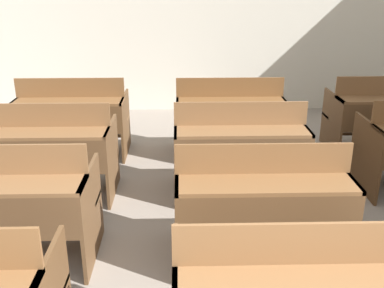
% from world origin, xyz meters
% --- Properties ---
extents(wall_back, '(7.30, 0.06, 3.16)m').
position_xyz_m(wall_back, '(0.00, 6.68, 1.58)').
color(wall_back, beige).
rests_on(wall_back, ground_plane).
extents(bench_second_left, '(1.28, 0.73, 0.96)m').
position_xyz_m(bench_second_left, '(-1.72, 2.42, 0.50)').
color(bench_second_left, brown).
rests_on(bench_second_left, ground_plane).
extents(bench_second_center, '(1.28, 0.73, 0.96)m').
position_xyz_m(bench_second_center, '(0.19, 2.39, 0.50)').
color(bench_second_center, brown).
rests_on(bench_second_center, ground_plane).
extents(bench_third_left, '(1.28, 0.73, 0.96)m').
position_xyz_m(bench_third_left, '(-1.72, 3.52, 0.50)').
color(bench_third_left, brown).
rests_on(bench_third_left, ground_plane).
extents(bench_third_center, '(1.28, 0.73, 0.96)m').
position_xyz_m(bench_third_center, '(0.17, 3.53, 0.50)').
color(bench_third_center, brown).
rests_on(bench_third_center, ground_plane).
extents(bench_back_left, '(1.28, 0.73, 0.96)m').
position_xyz_m(bench_back_left, '(-1.71, 4.65, 0.50)').
color(bench_back_left, brown).
rests_on(bench_back_left, ground_plane).
extents(bench_back_center, '(1.28, 0.73, 0.96)m').
position_xyz_m(bench_back_center, '(0.19, 4.61, 0.50)').
color(bench_back_center, '#52361D').
rests_on(bench_back_center, ground_plane).
extents(bench_back_right, '(1.28, 0.73, 0.96)m').
position_xyz_m(bench_back_right, '(2.11, 4.65, 0.50)').
color(bench_back_right, brown).
rests_on(bench_back_right, ground_plane).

